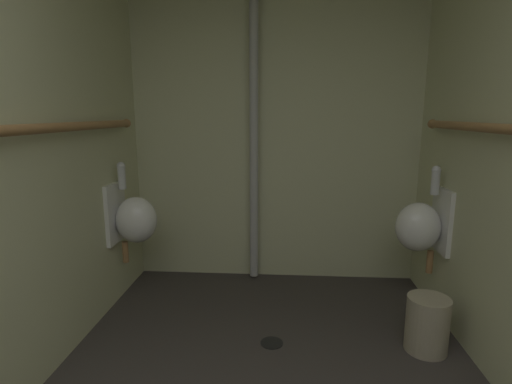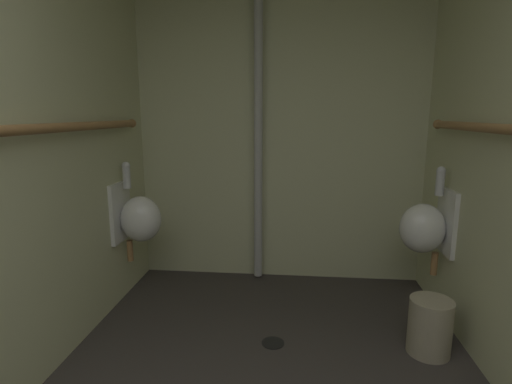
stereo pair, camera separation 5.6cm
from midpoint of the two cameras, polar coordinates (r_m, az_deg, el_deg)
wall_back at (r=3.31m, az=2.31°, el=9.33°), size 2.46×0.06×2.56m
urinal_left_mid at (r=3.05m, az=-17.71°, el=-3.60°), size 0.32×0.30×0.76m
urinal_right_mid at (r=2.94m, az=22.18°, el=-4.46°), size 0.32×0.30×0.76m
supply_pipe_left at (r=2.04m, az=-32.66°, el=7.46°), size 0.06×2.66×0.06m
standpipe_back_wall at (r=3.21m, az=-0.82°, el=9.28°), size 0.07×0.07×2.51m
floor_drain at (r=2.61m, az=1.63°, el=-20.81°), size 0.14×0.14×0.01m
waste_bin at (r=2.66m, az=22.82°, el=-17.10°), size 0.25×0.25×0.33m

